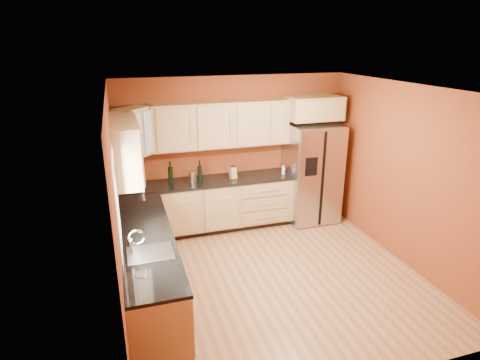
# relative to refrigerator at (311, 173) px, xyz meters

# --- Properties ---
(floor) EXTENTS (4.00, 4.00, 0.00)m
(floor) POSITION_rel_refrigerator_xyz_m (-1.35, -1.62, -0.89)
(floor) COLOR #935D39
(floor) RESTS_ON ground
(ceiling) EXTENTS (4.00, 4.00, 0.00)m
(ceiling) POSITION_rel_refrigerator_xyz_m (-1.35, -1.62, 1.71)
(ceiling) COLOR silver
(ceiling) RESTS_ON wall_back
(wall_back) EXTENTS (4.00, 0.04, 2.60)m
(wall_back) POSITION_rel_refrigerator_xyz_m (-1.35, 0.38, 0.41)
(wall_back) COLOR maroon
(wall_back) RESTS_ON floor
(wall_front) EXTENTS (4.00, 0.04, 2.60)m
(wall_front) POSITION_rel_refrigerator_xyz_m (-1.35, -3.62, 0.41)
(wall_front) COLOR maroon
(wall_front) RESTS_ON floor
(wall_left) EXTENTS (0.04, 4.00, 2.60)m
(wall_left) POSITION_rel_refrigerator_xyz_m (-3.35, -1.62, 0.41)
(wall_left) COLOR maroon
(wall_left) RESTS_ON floor
(wall_right) EXTENTS (0.04, 4.00, 2.60)m
(wall_right) POSITION_rel_refrigerator_xyz_m (0.65, -1.62, 0.41)
(wall_right) COLOR maroon
(wall_right) RESTS_ON floor
(base_cabinets_back) EXTENTS (2.90, 0.60, 0.88)m
(base_cabinets_back) POSITION_rel_refrigerator_xyz_m (-1.90, 0.07, -0.45)
(base_cabinets_back) COLOR #A2844F
(base_cabinets_back) RESTS_ON floor
(base_cabinets_left) EXTENTS (0.60, 2.80, 0.88)m
(base_cabinets_left) POSITION_rel_refrigerator_xyz_m (-3.05, -1.62, -0.45)
(base_cabinets_left) COLOR #A2844F
(base_cabinets_left) RESTS_ON floor
(countertop_back) EXTENTS (2.90, 0.62, 0.04)m
(countertop_back) POSITION_rel_refrigerator_xyz_m (-1.90, 0.06, 0.01)
(countertop_back) COLOR black
(countertop_back) RESTS_ON base_cabinets_back
(countertop_left) EXTENTS (0.62, 2.80, 0.04)m
(countertop_left) POSITION_rel_refrigerator_xyz_m (-3.04, -1.62, 0.01)
(countertop_left) COLOR black
(countertop_left) RESTS_ON base_cabinets_left
(upper_cabinets_back) EXTENTS (2.30, 0.33, 0.75)m
(upper_cabinets_back) POSITION_rel_refrigerator_xyz_m (-1.60, 0.21, 0.94)
(upper_cabinets_back) COLOR #A2844F
(upper_cabinets_back) RESTS_ON wall_back
(upper_cabinets_left) EXTENTS (0.33, 1.35, 0.75)m
(upper_cabinets_left) POSITION_rel_refrigerator_xyz_m (-3.19, -0.90, 0.94)
(upper_cabinets_left) COLOR #A2844F
(upper_cabinets_left) RESTS_ON wall_left
(corner_upper_cabinet) EXTENTS (0.67, 0.67, 0.75)m
(corner_upper_cabinet) POSITION_rel_refrigerator_xyz_m (-3.02, 0.04, 0.94)
(corner_upper_cabinet) COLOR #A2844F
(corner_upper_cabinet) RESTS_ON wall_back
(over_fridge_cabinet) EXTENTS (0.92, 0.60, 0.40)m
(over_fridge_cabinet) POSITION_rel_refrigerator_xyz_m (0.00, 0.07, 1.16)
(over_fridge_cabinet) COLOR #A2844F
(over_fridge_cabinet) RESTS_ON wall_back
(refrigerator) EXTENTS (0.90, 0.75, 1.78)m
(refrigerator) POSITION_rel_refrigerator_xyz_m (0.00, 0.00, 0.00)
(refrigerator) COLOR silver
(refrigerator) RESTS_ON floor
(window) EXTENTS (0.03, 0.90, 1.00)m
(window) POSITION_rel_refrigerator_xyz_m (-3.33, -2.12, 0.66)
(window) COLOR white
(window) RESTS_ON wall_left
(sink_faucet) EXTENTS (0.50, 0.42, 0.30)m
(sink_faucet) POSITION_rel_refrigerator_xyz_m (-3.04, -2.12, 0.18)
(sink_faucet) COLOR silver
(sink_faucet) RESTS_ON countertop_left
(canister_left) EXTENTS (0.14, 0.14, 0.20)m
(canister_left) POSITION_rel_refrigerator_xyz_m (-2.99, 0.03, 0.13)
(canister_left) COLOR silver
(canister_left) RESTS_ON countertop_back
(canister_right) EXTENTS (0.16, 0.16, 0.19)m
(canister_right) POSITION_rel_refrigerator_xyz_m (-2.15, 0.03, 0.13)
(canister_right) COLOR silver
(canister_right) RESTS_ON countertop_back
(wine_bottle_a) EXTENTS (0.11, 0.11, 0.36)m
(wine_bottle_a) POSITION_rel_refrigerator_xyz_m (-2.02, 0.07, 0.21)
(wine_bottle_a) COLOR black
(wine_bottle_a) RESTS_ON countertop_back
(wine_bottle_b) EXTENTS (0.11, 0.11, 0.37)m
(wine_bottle_b) POSITION_rel_refrigerator_xyz_m (-2.50, 0.12, 0.22)
(wine_bottle_b) COLOR black
(wine_bottle_b) RESTS_ON countertop_back
(knife_block) EXTENTS (0.12, 0.11, 0.20)m
(knife_block) POSITION_rel_refrigerator_xyz_m (-1.46, 0.03, 0.13)
(knife_block) COLOR tan
(knife_block) RESTS_ON countertop_back
(soap_dispenser) EXTENTS (0.07, 0.07, 0.17)m
(soap_dispenser) POSITION_rel_refrigerator_xyz_m (-0.55, -0.00, 0.11)
(soap_dispenser) COLOR silver
(soap_dispenser) RESTS_ON countertop_back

